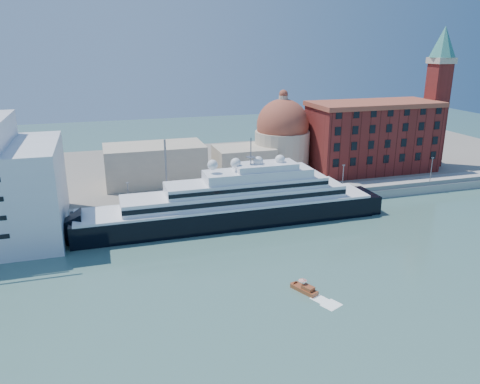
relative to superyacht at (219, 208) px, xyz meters
name	(u,v)px	position (x,y,z in m)	size (l,w,h in m)	color
ground	(286,259)	(8.57, -23.00, -4.40)	(400.00, 400.00, 0.00)	#3B665B
quay	(240,203)	(8.57, 11.00, -3.15)	(180.00, 10.00, 2.50)	gray
land	(206,168)	(8.57, 52.00, -3.40)	(260.00, 72.00, 2.00)	slate
quay_fence	(244,202)	(8.57, 6.50, -1.30)	(180.00, 0.10, 1.20)	slate
superyacht	(219,208)	(0.00, 0.00, 0.00)	(85.23, 11.82, 25.47)	black
service_barge	(119,233)	(-24.68, -0.08, -3.71)	(10.64, 3.62, 2.39)	white
water_taxi	(305,289)	(6.66, -36.69, -3.78)	(3.87, 5.65, 2.56)	maroon
warehouse	(372,136)	(60.57, 29.00, 9.39)	(43.00, 19.00, 23.25)	maroon
campanile	(438,89)	(84.57, 29.00, 24.36)	(8.40, 8.40, 47.00)	maroon
church	(237,150)	(14.96, 34.72, 6.51)	(66.00, 18.00, 25.50)	beige
lamp_posts	(195,179)	(-4.10, 9.27, 5.44)	(120.80, 2.40, 18.00)	slate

